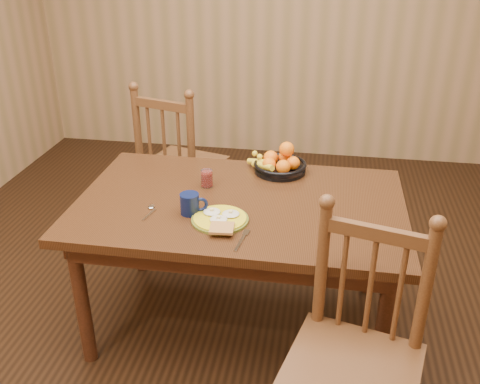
% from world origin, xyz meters
% --- Properties ---
extents(room, '(4.52, 5.02, 2.72)m').
position_xyz_m(room, '(0.00, 0.00, 1.35)').
color(room, black).
rests_on(room, ground).
extents(dining_table, '(1.60, 1.00, 0.75)m').
position_xyz_m(dining_table, '(0.00, 0.00, 0.67)').
color(dining_table, black).
rests_on(dining_table, ground).
extents(chair_far, '(0.59, 0.58, 1.07)m').
position_xyz_m(chair_far, '(-0.56, 0.89, 0.52)').
color(chair_far, '#442814').
rests_on(chair_far, ground).
extents(chair_near, '(0.58, 0.56, 1.05)m').
position_xyz_m(chair_near, '(0.56, -0.73, 0.51)').
color(chair_near, '#442814').
rests_on(chair_near, ground).
extents(breakfast_plate, '(0.26, 0.29, 0.04)m').
position_xyz_m(breakfast_plate, '(-0.06, -0.21, 0.76)').
color(breakfast_plate, '#59601E').
rests_on(breakfast_plate, dining_table).
extents(fork, '(0.04, 0.18, 0.00)m').
position_xyz_m(fork, '(0.07, -0.35, 0.75)').
color(fork, silver).
rests_on(fork, dining_table).
extents(spoon, '(0.05, 0.16, 0.01)m').
position_xyz_m(spoon, '(-0.41, -0.16, 0.75)').
color(spoon, silver).
rests_on(spoon, dining_table).
extents(coffee_mug, '(0.13, 0.09, 0.10)m').
position_xyz_m(coffee_mug, '(-0.21, -0.16, 0.80)').
color(coffee_mug, '#091235').
rests_on(coffee_mug, dining_table).
extents(juice_glass, '(0.06, 0.06, 0.09)m').
position_xyz_m(juice_glass, '(-0.20, 0.14, 0.79)').
color(juice_glass, silver).
rests_on(juice_glass, dining_table).
extents(fruit_bowl, '(0.32, 0.29, 0.17)m').
position_xyz_m(fruit_bowl, '(0.15, 0.38, 0.80)').
color(fruit_bowl, black).
rests_on(fruit_bowl, dining_table).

